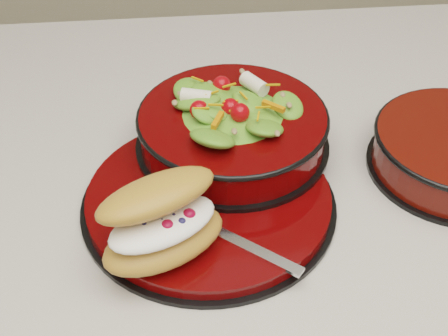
{
  "coord_description": "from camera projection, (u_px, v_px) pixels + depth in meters",
  "views": [
    {
      "loc": [
        0.08,
        -0.64,
        1.41
      ],
      "look_at": [
        0.13,
        -0.09,
        0.94
      ],
      "focal_mm": 50.0,
      "sensor_mm": 36.0,
      "label": 1
    }
  ],
  "objects": [
    {
      "name": "dinner_plate",
      "position": [
        209.0,
        200.0,
        0.73
      ],
      "size": [
        0.3,
        0.3,
        0.02
      ],
      "rotation": [
        0.0,
        0.0,
        0.43
      ],
      "color": "black",
      "rests_on": "island_counter"
    },
    {
      "name": "salad_bowl",
      "position": [
        233.0,
        122.0,
        0.76
      ],
      "size": [
        0.24,
        0.24,
        0.1
      ],
      "rotation": [
        0.0,
        0.0,
        -0.17
      ],
      "color": "black",
      "rests_on": "dinner_plate"
    },
    {
      "name": "croissant",
      "position": [
        163.0,
        221.0,
        0.63
      ],
      "size": [
        0.15,
        0.14,
        0.08
      ],
      "rotation": [
        0.0,
        0.0,
        0.47
      ],
      "color": "#C87E3D",
      "rests_on": "dinner_plate"
    },
    {
      "name": "fork",
      "position": [
        224.0,
        235.0,
        0.67
      ],
      "size": [
        0.15,
        0.13,
        0.0
      ],
      "rotation": [
        0.0,
        0.0,
        0.88
      ],
      "color": "silver",
      "rests_on": "dinner_plate"
    }
  ]
}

